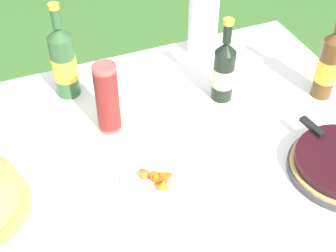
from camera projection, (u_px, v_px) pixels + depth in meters
garden_table at (160, 181)px, 1.42m from camera, size 1.51×1.16×0.75m
tablecloth at (160, 169)px, 1.38m from camera, size 1.52×1.17×0.10m
cup_stack at (107, 98)px, 1.41m from camera, size 0.07×0.07×0.24m
cider_bottle_green at (64, 62)px, 1.54m from camera, size 0.08×0.08×0.34m
cider_bottle_amber at (329, 64)px, 1.53m from camera, size 0.07×0.07×0.33m
juice_bottle_red at (224, 71)px, 1.53m from camera, size 0.07×0.07×0.30m
snack_plate_near at (155, 180)px, 1.32m from camera, size 0.19×0.19×0.06m
paper_towel_roll at (203, 25)px, 1.73m from camera, size 0.11×0.11×0.23m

